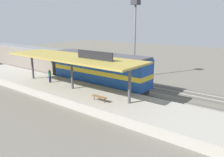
{
  "coord_description": "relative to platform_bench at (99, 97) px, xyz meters",
  "views": [
    {
      "loc": [
        -21.63,
        -19.22,
        8.44
      ],
      "look_at": [
        -1.38,
        -3.38,
        2.0
      ],
      "focal_mm": 35.85,
      "sensor_mm": 36.0,
      "label": 1
    }
  ],
  "objects": [
    {
      "name": "track_near",
      "position": [
        6.0,
        5.38,
        -1.31
      ],
      "size": [
        3.2,
        110.0,
        0.16
      ],
      "color": "#565249",
      "rests_on": "ground"
    },
    {
      "name": "platform_bench",
      "position": [
        0.0,
        0.0,
        0.0
      ],
      "size": [
        0.44,
        1.7,
        0.5
      ],
      "color": "#333338",
      "rests_on": "platform"
    },
    {
      "name": "person_waiting",
      "position": [
        1.51,
        9.78,
        0.51
      ],
      "size": [
        0.34,
        0.34,
        1.71
      ],
      "color": "navy",
      "rests_on": "platform"
    },
    {
      "name": "platform",
      "position": [
        1.4,
        5.38,
        -0.89
      ],
      "size": [
        6.0,
        44.0,
        0.9
      ],
      "primitive_type": "cube",
      "color": "#9E998E",
      "rests_on": "ground"
    },
    {
      "name": "light_mast",
      "position": [
        13.8,
        4.76,
        7.05
      ],
      "size": [
        1.1,
        1.1,
        11.7
      ],
      "color": "slate",
      "rests_on": "ground"
    },
    {
      "name": "ground_plane",
      "position": [
        8.0,
        5.38,
        -1.34
      ],
      "size": [
        120.0,
        120.0,
        0.0
      ],
      "primitive_type": "plane",
      "color": "#666056"
    },
    {
      "name": "passenger_carriage_front",
      "position": [
        6.0,
        23.2,
        0.97
      ],
      "size": [
        2.9,
        20.0,
        4.24
      ],
      "color": "#28282D",
      "rests_on": "track_near"
    },
    {
      "name": "track_far",
      "position": [
        10.6,
        5.38,
        -1.31
      ],
      "size": [
        3.2,
        110.0,
        0.16
      ],
      "color": "#565249",
      "rests_on": "ground"
    },
    {
      "name": "station_canopy",
      "position": [
        1.4,
        5.28,
        3.19
      ],
      "size": [
        5.2,
        18.0,
        4.7
      ],
      "color": "#47474C",
      "rests_on": "platform"
    },
    {
      "name": "locomotive",
      "position": [
        6.0,
        5.2,
        1.07
      ],
      "size": [
        2.93,
        14.43,
        4.44
      ],
      "color": "#28282D",
      "rests_on": "track_near"
    }
  ]
}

